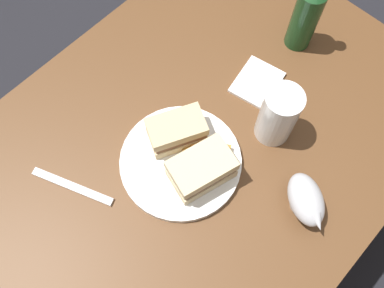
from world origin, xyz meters
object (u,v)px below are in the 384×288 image
cider_bottle (307,13)px  plate (181,162)px  sandwich_half_left (202,169)px  gravy_boat (306,200)px  pint_glass (277,118)px  sandwich_half_right (177,131)px  fork (72,186)px  napkin (256,82)px

cider_bottle → plate: bearing=-177.9°
sandwich_half_left → gravy_boat: size_ratio=1.10×
plate → pint_glass: 0.22m
pint_glass → cider_bottle: bearing=25.2°
sandwich_half_right → fork: size_ratio=0.73×
fork → sandwich_half_left: bearing=26.4°
pint_glass → fork: bearing=150.3°
sandwich_half_left → gravy_boat: 0.21m
plate → gravy_boat: bearing=-67.1°
sandwich_half_right → cider_bottle: cider_bottle is taller
sandwich_half_left → pint_glass: size_ratio=0.95×
sandwich_half_left → sandwich_half_right: (0.03, 0.09, -0.00)m
sandwich_half_right → cider_bottle: bearing=-4.0°
cider_bottle → napkin: bearing=-178.6°
cider_bottle → fork: (-0.60, 0.11, -0.10)m
fork → pint_glass: bearing=39.0°
sandwich_half_left → napkin: (0.25, 0.06, -0.05)m
sandwich_half_left → napkin: 0.26m
plate → sandwich_half_left: size_ratio=1.82×
napkin → gravy_boat: bearing=-122.4°
sandwich_half_right → napkin: 0.23m
plate → cider_bottle: size_ratio=0.98×
plate → pint_glass: pint_glass is taller
gravy_boat → sandwich_half_right: bearing=103.7°
gravy_boat → napkin: size_ratio=1.14×
sandwich_half_right → napkin: size_ratio=1.20×
plate → fork: plate is taller
sandwich_half_left → napkin: sandwich_half_left is taller
pint_glass → sandwich_half_right: bearing=140.0°
pint_glass → fork: pint_glass is taller
plate → sandwich_half_right: bearing=51.7°
plate → napkin: plate is taller
napkin → fork: bearing=165.7°
gravy_boat → cider_bottle: size_ratio=0.49×
plate → gravy_boat: (0.10, -0.24, 0.03)m
plate → pint_glass: (0.19, -0.09, 0.05)m
plate → gravy_boat: gravy_boat is taller
sandwich_half_left → pint_glass: pint_glass is taller
plate → napkin: 0.26m
plate → napkin: (0.26, 0.01, -0.00)m
pint_glass → napkin: 0.14m
cider_bottle → pint_glass: bearing=-154.8°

